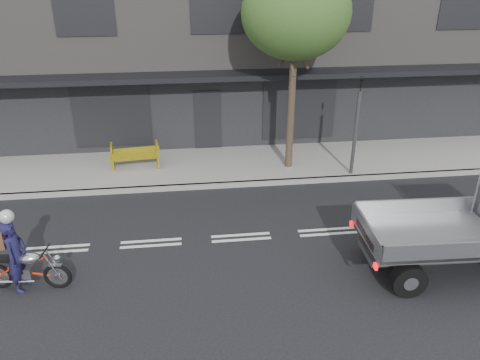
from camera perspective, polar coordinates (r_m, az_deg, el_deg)
name	(u,v)px	position (r m, az deg, el deg)	size (l,w,h in m)	color
ground	(241,237)	(12.72, 0.13, -7.02)	(80.00, 80.00, 0.00)	black
sidewalk	(225,165)	(16.81, -1.81, 1.83)	(32.00, 3.20, 0.15)	gray
kerb	(230,185)	(15.37, -1.27, -0.57)	(32.00, 0.20, 0.15)	gray
building_main	(211,26)	(22.15, -3.59, 18.19)	(26.00, 10.00, 8.00)	slate
street_tree	(296,13)	(15.31, 6.81, 19.54)	(3.40, 3.40, 6.74)	#382B21
traffic_light_pole	(355,132)	(15.90, 13.90, 5.75)	(0.12, 0.12, 3.50)	#2D2D30
motorcycle	(26,268)	(11.73, -24.59, -9.77)	(1.98, 0.58, 1.02)	black
rider	(16,256)	(11.59, -25.61, -8.37)	(0.63, 0.42, 1.74)	#18173F
construction_barrier	(134,157)	(16.48, -12.74, 2.70)	(1.65, 0.66, 0.92)	yellow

